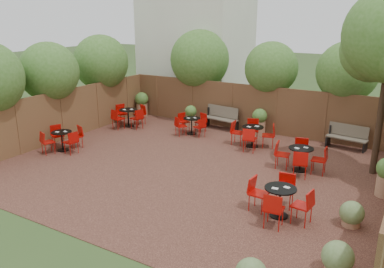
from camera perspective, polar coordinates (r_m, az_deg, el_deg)
The scene contains 11 objects.
ground at distance 13.18m, azimuth 0.09°, elevation -4.92°, with size 80.00×80.00×0.00m, color #354F23.
courtyard_paving at distance 13.17m, azimuth 0.09°, elevation -4.88°, with size 12.00×10.00×0.02m, color #321B14.
fence_back at distance 17.17m, azimuth 8.65°, elevation 3.63°, with size 12.00×0.08×2.00m, color #4B2A1C.
fence_left at distance 16.60m, azimuth -18.04°, elevation 2.50°, with size 0.08×10.00×2.00m, color #4B2A1C.
neighbour_building at distance 21.42m, azimuth 0.68°, elevation 14.56°, with size 5.00×4.00×8.00m, color silver.
overhang_foliage at distance 15.83m, azimuth -1.29°, elevation 9.09°, with size 15.76×10.84×2.72m.
park_bench_left at distance 17.47m, azimuth 4.20°, elevation 2.38°, with size 1.62×0.69×0.97m.
park_bench_right at distance 15.94m, azimuth 21.27°, elevation -0.35°, with size 1.50×0.66×0.90m.
bistro_tables at distance 14.34m, azimuth 1.05°, elevation -1.11°, with size 10.12×6.46×0.91m.
planters at distance 16.19m, azimuth 4.96°, elevation 1.54°, with size 11.88×4.28×1.18m.
low_shrubs at distance 8.80m, azimuth 17.40°, elevation -15.31°, with size 1.86×3.98×0.68m.
Camera 1 is at (6.23, -10.51, 4.93)m, focal length 37.39 mm.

